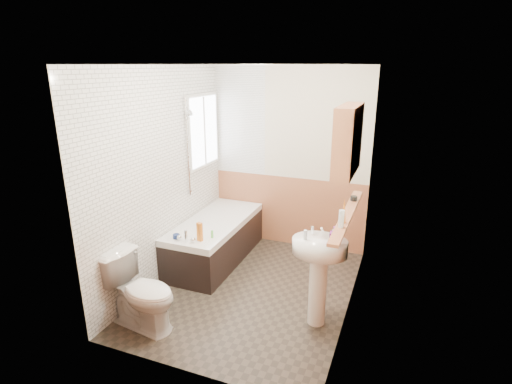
% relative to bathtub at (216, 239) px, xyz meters
% --- Properties ---
extents(floor, '(2.80, 2.80, 0.00)m').
position_rel_bathtub_xyz_m(floor, '(0.73, -0.55, -0.29)').
color(floor, '#2D2620').
rests_on(floor, ground).
extents(ceiling, '(2.80, 2.80, 0.00)m').
position_rel_bathtub_xyz_m(ceiling, '(0.73, -0.55, 2.21)').
color(ceiling, white).
rests_on(ceiling, ground).
extents(wall_back, '(2.20, 0.02, 2.50)m').
position_rel_bathtub_xyz_m(wall_back, '(0.73, 0.86, 0.96)').
color(wall_back, beige).
rests_on(wall_back, ground).
extents(wall_front, '(2.20, 0.02, 2.50)m').
position_rel_bathtub_xyz_m(wall_front, '(0.73, -1.96, 0.96)').
color(wall_front, beige).
rests_on(wall_front, ground).
extents(wall_left, '(0.02, 2.80, 2.50)m').
position_rel_bathtub_xyz_m(wall_left, '(-0.38, -0.55, 0.96)').
color(wall_left, beige).
rests_on(wall_left, ground).
extents(wall_right, '(0.02, 2.80, 2.50)m').
position_rel_bathtub_xyz_m(wall_right, '(1.84, -0.55, 0.96)').
color(wall_right, beige).
rests_on(wall_right, ground).
extents(wainscot_right, '(0.01, 2.80, 1.00)m').
position_rel_bathtub_xyz_m(wainscot_right, '(1.82, -0.55, 0.21)').
color(wainscot_right, '#B26D49').
rests_on(wainscot_right, wall_right).
extents(wainscot_front, '(2.20, 0.01, 1.00)m').
position_rel_bathtub_xyz_m(wainscot_front, '(0.73, -1.93, 0.21)').
color(wainscot_front, '#B26D49').
rests_on(wainscot_front, wall_front).
extents(wainscot_back, '(2.20, 0.01, 1.00)m').
position_rel_bathtub_xyz_m(wainscot_back, '(0.73, 0.84, 0.21)').
color(wainscot_back, '#B26D49').
rests_on(wainscot_back, wall_back).
extents(tile_cladding_left, '(0.01, 2.80, 2.50)m').
position_rel_bathtub_xyz_m(tile_cladding_left, '(-0.36, -0.55, 0.96)').
color(tile_cladding_left, white).
rests_on(tile_cladding_left, wall_left).
extents(tile_return_back, '(0.75, 0.01, 1.50)m').
position_rel_bathtub_xyz_m(tile_return_back, '(0.00, 0.84, 1.46)').
color(tile_return_back, white).
rests_on(tile_return_back, wall_back).
extents(window, '(0.03, 0.79, 0.99)m').
position_rel_bathtub_xyz_m(window, '(-0.33, 0.40, 1.36)').
color(window, white).
rests_on(window, wall_left).
extents(bathtub, '(0.70, 1.65, 0.70)m').
position_rel_bathtub_xyz_m(bathtub, '(0.00, 0.00, 0.00)').
color(bathtub, black).
rests_on(bathtub, floor).
extents(shower_riser, '(0.11, 0.08, 1.25)m').
position_rel_bathtub_xyz_m(shower_riser, '(-0.31, -0.06, 1.33)').
color(shower_riser, silver).
rests_on(shower_riser, wall_left).
extents(toilet, '(0.82, 0.54, 0.75)m').
position_rel_bathtub_xyz_m(toilet, '(-0.03, -1.55, 0.08)').
color(toilet, white).
rests_on(toilet, floor).
extents(sink, '(0.53, 0.43, 1.03)m').
position_rel_bathtub_xyz_m(sink, '(1.57, -0.88, 0.36)').
color(sink, white).
rests_on(sink, floor).
extents(pine_shelf, '(0.10, 1.53, 0.03)m').
position_rel_bathtub_xyz_m(pine_shelf, '(1.77, -0.59, 0.80)').
color(pine_shelf, '#B26D49').
rests_on(pine_shelf, wall_right).
extents(medicine_cabinet, '(0.17, 0.68, 0.62)m').
position_rel_bathtub_xyz_m(medicine_cabinet, '(1.74, -0.74, 1.56)').
color(medicine_cabinet, '#B26D49').
rests_on(medicine_cabinet, wall_right).
extents(foam_can, '(0.06, 0.06, 0.16)m').
position_rel_bathtub_xyz_m(foam_can, '(1.77, -0.98, 0.90)').
color(foam_can, silver).
rests_on(foam_can, pine_shelf).
extents(green_bottle, '(0.05, 0.05, 0.24)m').
position_rel_bathtub_xyz_m(green_bottle, '(1.77, -0.86, 0.94)').
color(green_bottle, orange).
rests_on(green_bottle, pine_shelf).
extents(black_jar, '(0.08, 0.08, 0.05)m').
position_rel_bathtub_xyz_m(black_jar, '(1.77, -0.19, 0.84)').
color(black_jar, black).
rests_on(black_jar, pine_shelf).
extents(soap_bottle, '(0.10, 0.18, 0.08)m').
position_rel_bathtub_xyz_m(soap_bottle, '(1.70, -0.92, 0.66)').
color(soap_bottle, purple).
rests_on(soap_bottle, sink).
extents(clear_bottle, '(0.05, 0.05, 0.10)m').
position_rel_bathtub_xyz_m(clear_bottle, '(1.44, -0.92, 0.67)').
color(clear_bottle, silver).
rests_on(clear_bottle, sink).
extents(blue_gel, '(0.07, 0.05, 0.22)m').
position_rel_bathtub_xyz_m(blue_gel, '(0.13, -0.64, 0.38)').
color(blue_gel, orange).
rests_on(blue_gel, bathtub).
extents(cream_jar, '(0.10, 0.10, 0.05)m').
position_rel_bathtub_xyz_m(cream_jar, '(-0.16, -0.68, 0.30)').
color(cream_jar, navy).
rests_on(cream_jar, bathtub).
extents(orange_bottle, '(0.03, 0.03, 0.09)m').
position_rel_bathtub_xyz_m(orange_bottle, '(0.23, -0.52, 0.32)').
color(orange_bottle, '#59C647').
rests_on(orange_bottle, bathtub).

